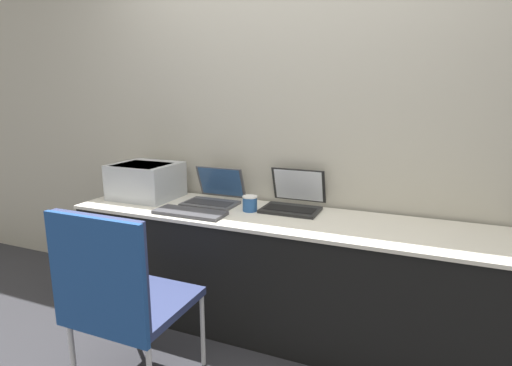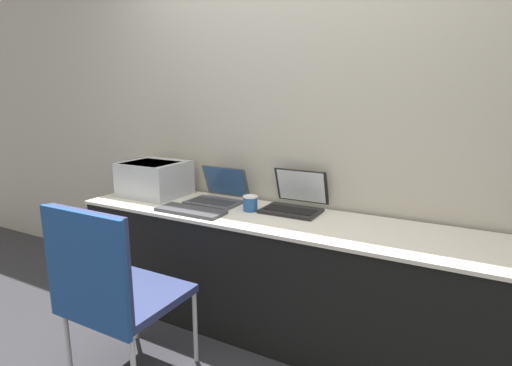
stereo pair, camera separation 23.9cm
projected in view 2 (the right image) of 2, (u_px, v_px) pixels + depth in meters
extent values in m
plane|color=#333338|center=(252.00, 352.00, 2.24)|extent=(14.00, 14.00, 0.00)
cube|color=#B7B2A3|center=(300.00, 114.00, 2.51)|extent=(8.00, 0.05, 2.60)
cube|color=black|center=(274.00, 275.00, 2.41)|extent=(2.55, 0.57, 0.70)
cube|color=silver|center=(275.00, 218.00, 2.34)|extent=(2.57, 0.59, 0.02)
cube|color=#B2B7BC|center=(155.00, 178.00, 2.82)|extent=(0.42, 0.37, 0.24)
cube|color=black|center=(150.00, 166.00, 2.77)|extent=(0.33, 0.28, 0.04)
cube|color=#4C4C51|center=(213.00, 203.00, 2.61)|extent=(0.34, 0.22, 0.02)
cube|color=#2D2D30|center=(212.00, 201.00, 2.59)|extent=(0.30, 0.12, 0.00)
cube|color=#4C4C51|center=(226.00, 181.00, 2.71)|extent=(0.34, 0.09, 0.21)
cube|color=#2D5184|center=(225.00, 181.00, 2.71)|extent=(0.31, 0.07, 0.19)
cube|color=black|center=(291.00, 211.00, 2.42)|extent=(0.35, 0.24, 0.02)
cube|color=black|center=(290.00, 210.00, 2.40)|extent=(0.30, 0.13, 0.00)
cube|color=black|center=(301.00, 186.00, 2.53)|extent=(0.35, 0.09, 0.23)
cube|color=silver|center=(301.00, 186.00, 2.52)|extent=(0.31, 0.08, 0.20)
cube|color=#3D3D42|center=(191.00, 211.00, 2.42)|extent=(0.44, 0.17, 0.02)
cylinder|color=#285699|center=(250.00, 204.00, 2.44)|extent=(0.09, 0.09, 0.09)
cylinder|color=white|center=(250.00, 197.00, 2.43)|extent=(0.09, 0.09, 0.01)
cube|color=navy|center=(132.00, 297.00, 2.00)|extent=(0.48, 0.48, 0.04)
cube|color=navy|center=(90.00, 264.00, 1.75)|extent=(0.48, 0.03, 0.49)
cylinder|color=silver|center=(135.00, 306.00, 2.34)|extent=(0.02, 0.02, 0.41)
cylinder|color=silver|center=(195.00, 327.00, 2.13)|extent=(0.02, 0.02, 0.41)
cylinder|color=silver|center=(68.00, 347.00, 1.96)|extent=(0.02, 0.02, 0.41)
cube|color=#1E478C|center=(85.00, 271.00, 1.73)|extent=(0.50, 0.02, 0.53)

